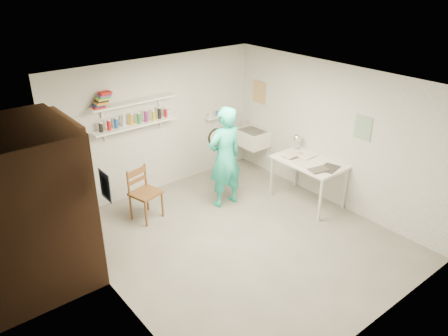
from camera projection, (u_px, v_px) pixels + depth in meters
floor at (240, 240)px, 6.64m from camera, size 4.00×4.50×0.02m
ceiling at (243, 83)px, 5.60m from camera, size 4.00×4.50×0.02m
wall_back at (158, 125)px, 7.71m from camera, size 4.00×0.02×2.40m
wall_front at (384, 241)px, 4.53m from camera, size 4.00×0.02×2.40m
wall_left at (109, 215)px, 4.98m from camera, size 0.02×4.50×2.40m
wall_right at (333, 136)px, 7.25m from camera, size 0.02×4.50×2.40m
doorway_recess at (77, 195)px, 5.82m from camera, size 0.02×0.90×2.00m
corridor_box at (21, 209)px, 5.40m from camera, size 1.40×1.50×2.10m
door_lintel at (67, 120)px, 5.38m from camera, size 0.06×1.05×0.10m
door_jamb_near at (94, 210)px, 5.48m from camera, size 0.06×0.10×2.00m
door_jamb_far at (65, 181)px, 6.18m from camera, size 0.06×0.10×2.00m
shelf_lower at (136, 125)px, 7.27m from camera, size 1.50×0.22×0.03m
shelf_upper at (134, 102)px, 7.10m from camera, size 1.50×0.22×0.03m
ledge_shelf at (221, 115)px, 8.44m from camera, size 0.70×0.14×0.03m
poster_left at (105, 186)px, 4.88m from camera, size 0.01×0.28×0.36m
poster_right_a at (259, 92)px, 8.36m from camera, size 0.01×0.34×0.42m
poster_right_b at (363, 128)px, 6.73m from camera, size 0.01×0.30×0.38m
belfast_sink at (252, 138)px, 8.52m from camera, size 0.48×0.60×0.30m
man at (225, 157)px, 7.24m from camera, size 0.66×0.45×1.75m
wall_clock at (216, 137)px, 7.26m from camera, size 0.32×0.05×0.32m
wooden_chair at (146, 193)px, 6.99m from camera, size 0.52×0.50×0.92m
work_table at (307, 182)px, 7.50m from camera, size 0.71×1.18×0.79m
desk_lamp at (297, 138)px, 7.68m from camera, size 0.15×0.15×0.15m
spray_cans at (135, 119)px, 7.23m from camera, size 1.32×0.06×0.17m
book_stack at (102, 100)px, 6.75m from camera, size 0.32×0.14×0.22m
ledge_pots at (221, 113)px, 8.42m from camera, size 0.48×0.07×0.09m
papers at (309, 160)px, 7.32m from camera, size 0.30×0.22×0.03m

